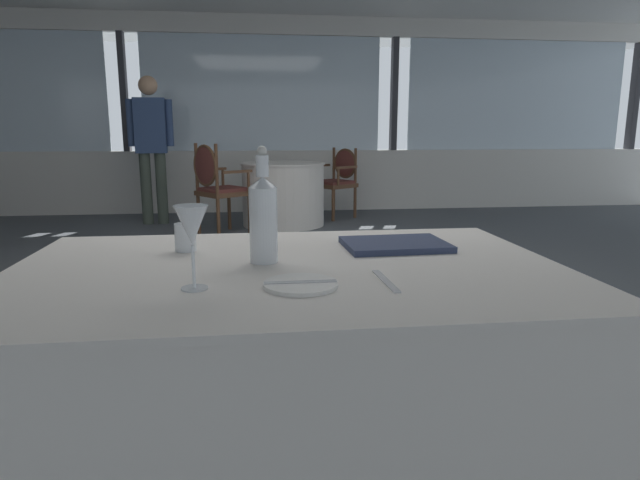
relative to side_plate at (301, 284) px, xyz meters
The scene contains 14 objects.
ground_plane 2.29m from the side_plate, 88.34° to the left, with size 15.12×15.12×0.00m, color #4C5156.
window_wall_far 6.43m from the side_plate, 89.44° to the left, with size 11.63×0.14×2.64m.
foreground_table 0.43m from the side_plate, 94.45° to the left, with size 1.54×1.03×0.75m.
side_plate is the anchor object (origin of this frame).
butter_knife 0.01m from the side_plate, ahead, with size 0.18×0.02×0.00m, color silver.
dinner_fork 0.22m from the side_plate, ahead, with size 0.20×0.02×0.00m, color silver.
water_bottle 0.30m from the side_plate, 107.38° to the left, with size 0.08×0.08×0.33m.
wine_glass 0.29m from the side_plate, behind, with size 0.08×0.08×0.20m.
water_tumbler 0.55m from the side_plate, 126.27° to the left, with size 0.07×0.07×0.09m, color white.
menu_book 0.53m from the side_plate, 49.86° to the left, with size 0.33×0.24×0.02m, color #2D3856.
background_table_0 5.22m from the side_plate, 87.22° to the left, with size 1.00×1.00×0.75m.
dining_chair_0_0 4.69m from the side_plate, 96.16° to the left, with size 0.64×0.66×0.99m.
dining_chair_0_1 5.84m from the side_plate, 80.11° to the left, with size 0.64×0.66×0.90m.
diner_person_0 5.66m from the side_plate, 103.31° to the left, with size 0.53×0.23×1.75m.
Camera 1 is at (-0.17, -3.42, 1.12)m, focal length 30.38 mm.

